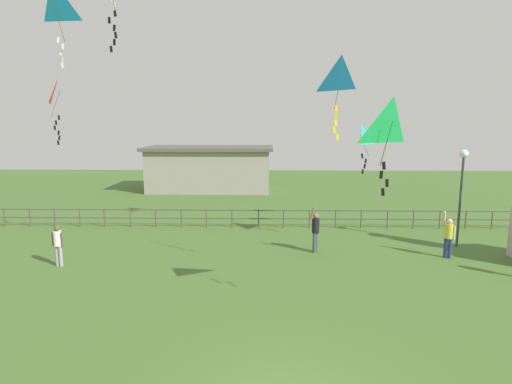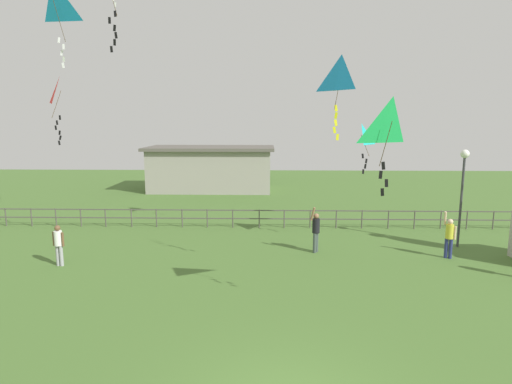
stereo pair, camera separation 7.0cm
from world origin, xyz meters
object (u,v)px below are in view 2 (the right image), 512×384
person_3 (449,235)px  kite_6 (361,137)px  kite_7 (53,2)px  kite_3 (341,76)px  person_0 (59,243)px  person_1 (316,229)px  kite_1 (392,124)px  lamppost (463,176)px  kite_4 (61,93)px

person_3 → kite_6: kite_6 is taller
kite_6 → kite_7: kite_7 is taller
kite_3 → person_0: bearing=170.3°
person_0 → person_3: (15.05, 1.31, 0.04)m
person_1 → kite_3: (0.21, -3.64, 5.77)m
person_0 → person_1: (9.85, 1.92, 0.08)m
person_0 → kite_1: size_ratio=0.65×
person_1 → kite_6: kite_6 is taller
kite_1 → kite_3: 3.43m
person_3 → kite_7: bearing=-176.8°
lamppost → person_1: (-6.29, -0.95, -2.11)m
kite_4 → kite_1: bearing=-34.5°
lamppost → person_3: lamppost is taller
person_0 → kite_1: (10.79, -4.74, 4.42)m
kite_3 → kite_6: size_ratio=1.25×
person_1 → lamppost: bearing=8.6°
person_3 → kite_1: bearing=-125.2°
person_1 → person_0: bearing=-168.9°
lamppost → person_0: size_ratio=2.69×
kite_3 → kite_6: (1.70, 4.54, -2.00)m
kite_3 → kite_7: (-9.80, 2.20, 2.79)m
person_3 → kite_3: bearing=-148.8°
kite_7 → lamppost: bearing=8.6°
kite_1 → kite_3: size_ratio=0.93×
lamppost → kite_1: 9.57m
kite_4 → kite_6: size_ratio=1.43×
kite_6 → person_1: bearing=-154.8°
person_3 → lamppost: bearing=55.4°
kite_3 → kite_6: 5.24m
person_1 → kite_4: bearing=171.9°
person_1 → kite_1: kite_1 is taller
person_0 → kite_1: 12.59m
person_1 → kite_1: size_ratio=0.81×
lamppost → kite_6: bearing=-179.3°
person_3 → kite_6: size_ratio=0.91×
person_3 → kite_1: size_ratio=0.78×
kite_7 → kite_6: bearing=11.5°
person_0 → kite_3: bearing=-9.7°
kite_4 → person_3: bearing=-7.7°
lamppost → person_3: (-1.09, -1.57, -2.15)m
lamppost → kite_4: bearing=177.9°
person_3 → kite_3: 8.23m
person_0 → person_1: size_ratio=0.81×
lamppost → kite_4: kite_4 is taller
lamppost → person_1: bearing=-171.4°
person_1 → kite_6: size_ratio=0.94×
person_3 → kite_4: (-16.25, 2.20, 5.68)m
person_0 → person_1: bearing=11.1°
kite_4 → person_0: bearing=-71.1°
kite_3 → kite_7: bearing=167.3°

